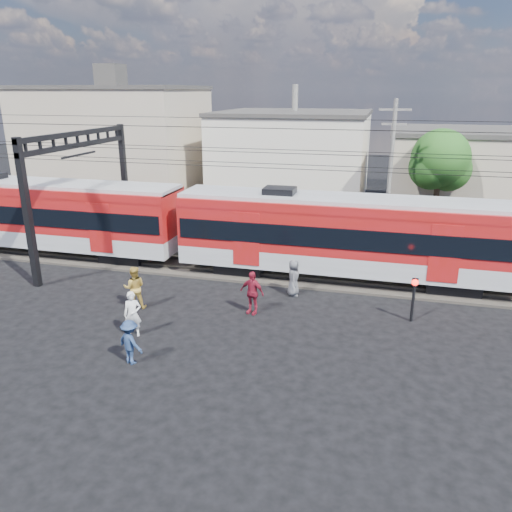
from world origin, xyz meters
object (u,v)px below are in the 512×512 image
at_px(commuter_train, 348,234).
at_px(crossing_signal, 414,292).
at_px(pedestrian_a, 133,314).
at_px(pedestrian_c, 130,342).

height_order(commuter_train, crossing_signal, commuter_train).
relative_size(commuter_train, pedestrian_a, 28.08).
bearing_deg(pedestrian_a, pedestrian_c, -86.44).
xyz_separation_m(commuter_train, pedestrian_a, (-7.34, -7.96, -1.51)).
relative_size(commuter_train, crossing_signal, 26.86).
distance_m(commuter_train, pedestrian_a, 10.93).
height_order(pedestrian_c, crossing_signal, crossing_signal).
bearing_deg(pedestrian_c, commuter_train, -102.06).
bearing_deg(crossing_signal, pedestrian_c, -148.08).
xyz_separation_m(pedestrian_a, crossing_signal, (10.33, 4.00, 0.40)).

